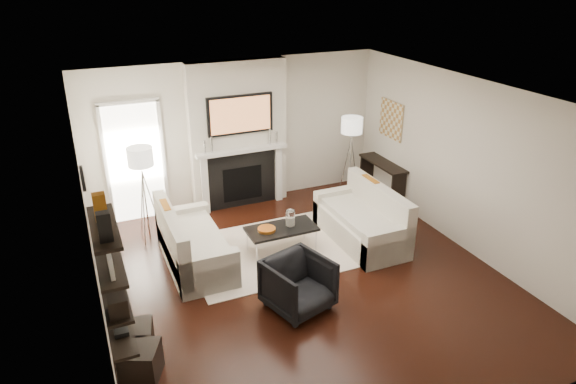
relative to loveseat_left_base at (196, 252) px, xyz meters
name	(u,v)px	position (x,y,z in m)	size (l,w,h in m)	color
room_envelope	(306,195)	(1.33, -1.05, 1.14)	(6.00, 6.00, 6.00)	black
chimney_breast	(238,135)	(1.33, 1.82, 1.14)	(1.80, 0.25, 2.70)	silver
fireplace_surround	(242,180)	(1.33, 1.69, 0.31)	(1.30, 0.02, 1.04)	black
firebox	(243,184)	(1.33, 1.68, 0.24)	(0.75, 0.02, 0.65)	black
mantel_pilaster_l	(205,185)	(0.61, 1.66, 0.34)	(0.12, 0.08, 1.10)	white
mantel_pilaster_r	(279,173)	(2.05, 1.66, 0.34)	(0.12, 0.08, 1.10)	white
mantel_shelf	(242,150)	(1.33, 1.64, 0.91)	(1.70, 0.18, 0.07)	white
tv_body	(240,114)	(1.33, 1.66, 1.57)	(1.20, 0.06, 0.70)	black
tv_screen	(241,115)	(1.33, 1.63, 1.57)	(1.10, 0.01, 0.62)	#BF723F
candlestick_l_tall	(212,144)	(0.78, 1.65, 1.09)	(0.04, 0.04, 0.30)	silver
candlestick_l_short	(205,147)	(0.65, 1.65, 1.06)	(0.04, 0.04, 0.24)	silver
candlestick_r_tall	(270,137)	(1.88, 1.65, 1.09)	(0.04, 0.04, 0.30)	silver
candlestick_r_short	(276,137)	(2.01, 1.65, 1.06)	(0.04, 0.04, 0.24)	silver
hallway_panel	(135,163)	(-0.52, 1.93, 0.84)	(0.90, 0.02, 2.10)	white
door_trim_l	(106,168)	(-1.00, 1.91, 0.84)	(0.06, 0.06, 2.16)	white
door_trim_r	(163,160)	(-0.04, 1.91, 0.84)	(0.06, 0.06, 2.16)	white
door_trim_top	(127,102)	(-0.52, 1.91, 1.92)	(1.02, 0.06, 0.06)	white
rug	(271,251)	(1.18, -0.10, -0.20)	(2.60, 2.00, 0.01)	beige
loveseat_left_base	(196,252)	(0.00, 0.00, 0.00)	(0.85, 1.80, 0.42)	beige
loveseat_left_back	(172,238)	(-0.33, 0.00, 0.32)	(0.18, 1.80, 0.80)	beige
loveseat_left_arm_n	(210,274)	(0.00, -0.81, 0.09)	(0.85, 0.18, 0.60)	beige
loveseat_left_arm_s	(183,224)	(0.00, 0.81, 0.09)	(0.85, 0.18, 0.60)	beige
loveseat_left_cushion	(198,236)	(0.05, 0.00, 0.26)	(0.63, 1.44, 0.10)	beige
pillow_left_orange	(166,217)	(-0.33, 0.30, 0.52)	(0.10, 0.42, 0.42)	#A55F14
pillow_left_charcoal	(175,235)	(-0.33, -0.30, 0.51)	(0.10, 0.40, 0.40)	black
loveseat_right_base	(360,229)	(2.67, -0.36, 0.00)	(0.85, 1.80, 0.42)	beige
loveseat_right_back	(379,208)	(3.00, -0.36, 0.32)	(0.18, 1.80, 0.80)	beige
loveseat_right_arm_n	(388,247)	(2.67, -1.17, 0.09)	(0.85, 0.18, 0.60)	beige
loveseat_right_arm_s	(337,205)	(2.67, 0.45, 0.09)	(0.85, 0.18, 0.60)	beige
loveseat_right_cushion	(358,215)	(2.62, -0.36, 0.26)	(0.63, 1.44, 0.10)	beige
pillow_right_orange	(370,190)	(3.00, -0.06, 0.52)	(0.10, 0.42, 0.42)	#A55F14
pillow_right_charcoal	(390,205)	(3.00, -0.66, 0.51)	(0.10, 0.40, 0.40)	black
coffee_table	(282,229)	(1.34, -0.17, 0.19)	(1.10, 0.55, 0.04)	black
coffee_leg_nw	(257,254)	(0.84, -0.39, -0.02)	(0.02, 0.02, 0.38)	silver
coffee_leg_ne	(316,241)	(1.84, -0.39, -0.02)	(0.02, 0.02, 0.38)	silver
coffee_leg_sw	(247,240)	(0.84, 0.05, -0.02)	(0.02, 0.02, 0.38)	silver
coffee_leg_se	(304,229)	(1.84, 0.05, -0.02)	(0.02, 0.02, 0.38)	silver
hurricane_glass	(290,218)	(1.49, -0.17, 0.35)	(0.15, 0.15, 0.26)	white
hurricane_candle	(290,222)	(1.49, -0.17, 0.29)	(0.11, 0.11, 0.16)	white
copper_bowl	(267,229)	(1.09, -0.17, 0.24)	(0.28, 0.28, 0.05)	orange
armchair	(298,282)	(0.98, -1.61, 0.18)	(0.77, 0.72, 0.79)	black
lamp_left_post	(146,206)	(-0.52, 1.10, 0.39)	(0.02, 0.02, 1.20)	silver
lamp_left_shade	(140,157)	(-0.52, 1.10, 1.24)	(0.40, 0.40, 0.30)	white
lamp_left_leg_a	(153,205)	(-0.41, 1.10, 0.39)	(0.02, 0.02, 1.25)	silver
lamp_left_leg_b	(142,204)	(-0.57, 1.19, 0.39)	(0.02, 0.02, 1.25)	silver
lamp_left_leg_c	(144,209)	(-0.57, 1.00, 0.39)	(0.02, 0.02, 1.25)	silver
lamp_right_post	(350,168)	(3.38, 1.27, 0.39)	(0.02, 0.02, 1.20)	silver
lamp_right_shade	(352,125)	(3.38, 1.27, 1.24)	(0.40, 0.40, 0.30)	white
lamp_right_leg_a	(355,167)	(3.49, 1.27, 0.39)	(0.02, 0.02, 1.25)	silver
lamp_right_leg_b	(345,166)	(3.33, 1.37, 0.39)	(0.02, 0.02, 1.25)	silver
lamp_right_leg_c	(350,170)	(3.33, 1.18, 0.39)	(0.02, 0.02, 1.25)	silver
console_top	(383,163)	(3.90, 0.92, 0.52)	(0.35, 1.20, 0.04)	black
console_leg_n	(398,192)	(3.90, 0.37, 0.14)	(0.30, 0.04, 0.71)	black
console_leg_s	(367,172)	(3.90, 1.47, 0.14)	(0.30, 0.04, 0.71)	black
wall_art	(391,120)	(4.06, 1.00, 1.34)	(0.03, 0.70, 0.70)	tan
shelf_bottom	(120,328)	(-1.29, -2.05, 0.49)	(0.25, 1.00, 0.04)	black
shelf_lower	(115,297)	(-1.29, -2.05, 0.89)	(0.25, 1.00, 0.04)	black
shelf_upper	(110,263)	(-1.29, -2.05, 1.29)	(0.25, 1.00, 0.04)	black
shelf_top	(104,227)	(-1.29, -2.05, 1.69)	(0.25, 1.00, 0.04)	black
decor_magfile_a	(104,227)	(-1.29, -2.36, 1.85)	(0.12, 0.10, 0.28)	black
decor_magfile_b	(100,207)	(-1.29, -1.91, 1.85)	(0.12, 0.10, 0.28)	#A55F14
decor_frame_a	(110,263)	(-1.29, -2.27, 1.42)	(0.04, 0.30, 0.22)	white
decor_frame_b	(105,240)	(-1.29, -1.75, 1.40)	(0.04, 0.22, 0.18)	black
decor_wine_rack	(117,304)	(-1.29, -2.37, 1.01)	(0.18, 0.25, 0.20)	black
decor_box_small	(112,279)	(-1.29, -1.83, 0.97)	(0.15, 0.12, 0.12)	black
decor_books	(121,330)	(-1.29, -2.14, 0.53)	(0.14, 0.20, 0.05)	black
decor_box_tall	(116,304)	(-1.29, -1.75, 0.60)	(0.10, 0.10, 0.18)	white
clock_rim	(83,179)	(-1.40, -0.15, 1.49)	(0.34, 0.34, 0.04)	black
clock_face	(85,178)	(-1.37, -0.15, 1.49)	(0.29, 0.29, 0.01)	white
ottoman_near	(136,341)	(-1.14, -1.69, -0.01)	(0.40, 0.40, 0.40)	black
ottoman_far	(141,362)	(-1.14, -2.07, -0.01)	(0.40, 0.40, 0.40)	black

